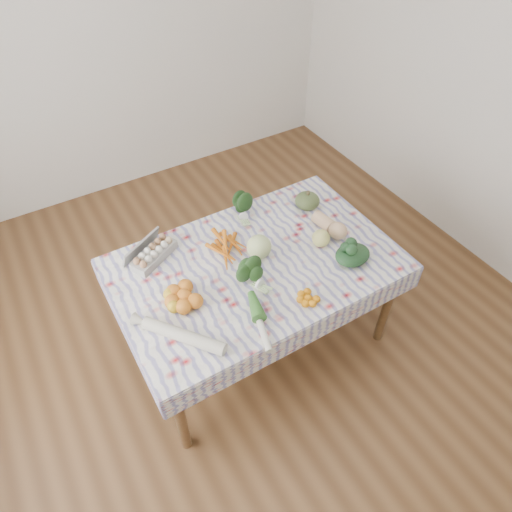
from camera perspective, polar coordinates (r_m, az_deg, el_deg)
ground at (r=3.29m, az=0.00°, el=-10.10°), size 4.50×4.50×0.00m
wall_back at (r=4.18m, az=-17.81°, el=25.25°), size 4.00×0.04×2.80m
dining_table at (r=2.75m, az=0.00°, el=-2.07°), size 1.60×1.00×0.75m
tablecloth at (r=2.70m, az=0.00°, el=-0.96°), size 1.66×1.06×0.01m
egg_carton at (r=2.75m, az=-12.63°, el=0.24°), size 0.33×0.25×0.08m
carrot_bunch at (r=2.74m, az=-3.65°, el=0.78°), size 0.31×0.29×0.05m
kale_bunch at (r=2.96m, az=-1.77°, el=6.02°), size 0.20×0.19×0.14m
kabocha_squash at (r=3.06m, az=6.43°, el=6.88°), size 0.17×0.17×0.11m
cabbage at (r=2.68m, az=0.38°, el=1.16°), size 0.16×0.16×0.15m
butternut_squash at (r=2.89m, az=9.26°, el=3.92°), size 0.15×0.26×0.11m
orange_cluster at (r=2.49m, az=-8.95°, el=-4.98°), size 0.28×0.28×0.09m
broccoli at (r=2.54m, az=-0.37°, el=-2.66°), size 0.19×0.19×0.11m
mandarin_cluster at (r=2.50m, az=6.55°, el=-5.17°), size 0.17×0.17×0.05m
grapefruit at (r=2.79m, az=8.13°, el=2.21°), size 0.14×0.14×0.11m
spinach_bag at (r=2.73m, az=11.98°, el=0.14°), size 0.24×0.20×0.10m
daikon at (r=2.35m, az=-9.03°, el=-9.83°), size 0.34×0.42×0.07m
leek at (r=2.39m, az=0.50°, el=-8.32°), size 0.14×0.36×0.04m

